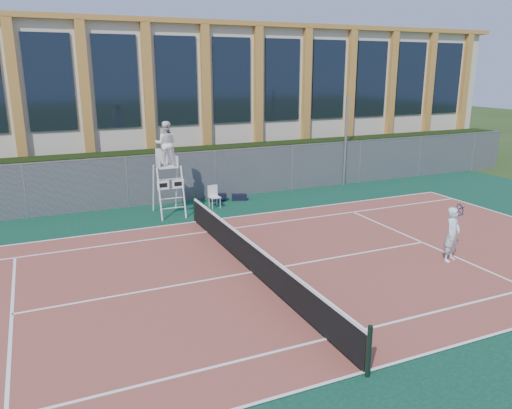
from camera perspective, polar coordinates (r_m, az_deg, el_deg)
name	(u,v)px	position (r m, az deg, el deg)	size (l,w,h in m)	color
ground	(252,273)	(14.80, -0.43, -7.84)	(120.00, 120.00, 0.00)	#233814
apron	(239,261)	(15.65, -1.91, -6.51)	(36.00, 20.00, 0.01)	#0B3224
tennis_court	(252,272)	(14.79, -0.43, -7.77)	(23.77, 10.97, 0.02)	brown
tennis_net	(252,256)	(14.60, -0.44, -5.90)	(0.10, 11.30, 1.10)	black
fence	(173,179)	(22.46, -9.49, 2.95)	(40.00, 0.06, 2.20)	#595E60
hedge	(166,174)	(23.60, -10.24, 3.50)	(40.00, 1.40, 2.20)	black
building	(130,98)	(30.96, -14.18, 11.72)	(45.00, 10.60, 8.22)	beige
steel_pole	(346,142)	(25.87, 10.20, 7.08)	(0.12, 0.12, 4.48)	#9EA0A5
umpire_chair	(166,146)	(20.33, -10.26, 6.58)	(1.08, 1.66, 3.86)	white
plastic_chair	(214,194)	(21.55, -4.87, 1.15)	(0.48, 0.48, 0.96)	silver
sports_bag_near	(218,197)	(22.66, -4.39, 0.81)	(0.76, 0.30, 0.32)	black
sports_bag_far	(239,197)	(22.76, -1.93, 0.84)	(0.68, 0.30, 0.27)	black
tennis_player	(452,234)	(16.51, 21.52, -3.17)	(1.01, 0.74, 1.72)	#CCE8F5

